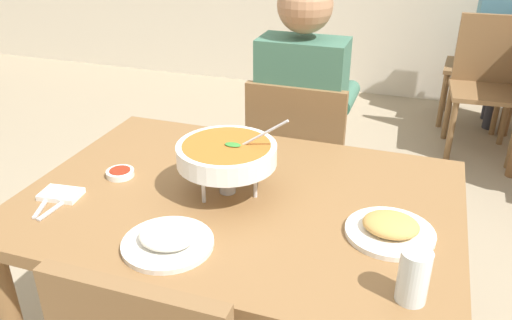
# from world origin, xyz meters

# --- Properties ---
(dining_table_main) EXTENTS (1.31, 0.92, 0.76)m
(dining_table_main) POSITION_xyz_m (0.00, 0.00, 0.65)
(dining_table_main) COLOR brown
(dining_table_main) RESTS_ON ground_plane
(chair_diner_main) EXTENTS (0.44, 0.44, 0.90)m
(chair_diner_main) POSITION_xyz_m (-0.00, 0.75, 0.51)
(chair_diner_main) COLOR brown
(chair_diner_main) RESTS_ON ground_plane
(diner_main) EXTENTS (0.40, 0.45, 1.31)m
(diner_main) POSITION_xyz_m (0.00, 0.78, 0.75)
(diner_main) COLOR #2D2D38
(diner_main) RESTS_ON ground_plane
(curry_bowl) EXTENTS (0.33, 0.30, 0.26)m
(curry_bowl) POSITION_xyz_m (-0.04, 0.01, 0.89)
(curry_bowl) COLOR silver
(curry_bowl) RESTS_ON dining_table_main
(rice_plate) EXTENTS (0.24, 0.24, 0.06)m
(rice_plate) POSITION_xyz_m (-0.09, -0.30, 0.78)
(rice_plate) COLOR white
(rice_plate) RESTS_ON dining_table_main
(appetizer_plate) EXTENTS (0.24, 0.24, 0.06)m
(appetizer_plate) POSITION_xyz_m (0.45, -0.06, 0.78)
(appetizer_plate) COLOR white
(appetizer_plate) RESTS_ON dining_table_main
(sauce_dish) EXTENTS (0.09, 0.09, 0.02)m
(sauce_dish) POSITION_xyz_m (-0.41, -0.01, 0.77)
(sauce_dish) COLOR white
(sauce_dish) RESTS_ON dining_table_main
(napkin_folded) EXTENTS (0.13, 0.09, 0.02)m
(napkin_folded) POSITION_xyz_m (-0.51, -0.18, 0.77)
(napkin_folded) COLOR white
(napkin_folded) RESTS_ON dining_table_main
(fork_utensil) EXTENTS (0.07, 0.16, 0.01)m
(fork_utensil) POSITION_xyz_m (-0.53, -0.23, 0.76)
(fork_utensil) COLOR silver
(fork_utensil) RESTS_ON dining_table_main
(spoon_utensil) EXTENTS (0.02, 0.17, 0.01)m
(spoon_utensil) POSITION_xyz_m (-0.48, -0.23, 0.76)
(spoon_utensil) COLOR silver
(spoon_utensil) RESTS_ON dining_table_main
(drink_glass) EXTENTS (0.07, 0.07, 0.13)m
(drink_glass) POSITION_xyz_m (0.52, -0.30, 0.82)
(drink_glass) COLOR silver
(drink_glass) RESTS_ON dining_table_main
(chair_bg_middle) EXTENTS (0.47, 0.47, 0.90)m
(chair_bg_middle) POSITION_xyz_m (0.92, 2.84, 0.51)
(chair_bg_middle) COLOR brown
(chair_bg_middle) RESTS_ON ground_plane
(chair_bg_window) EXTENTS (0.46, 0.46, 0.90)m
(chair_bg_window) POSITION_xyz_m (0.86, 2.37, 0.51)
(chair_bg_window) COLOR brown
(chair_bg_window) RESTS_ON ground_plane
(patron_bg_middle) EXTENTS (0.45, 0.40, 1.31)m
(patron_bg_middle) POSITION_xyz_m (0.91, 2.86, 0.75)
(patron_bg_middle) COLOR #2D2D38
(patron_bg_middle) RESTS_ON ground_plane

